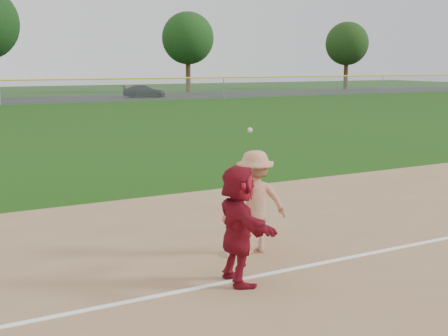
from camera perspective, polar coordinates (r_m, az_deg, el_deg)
name	(u,v)px	position (r m, az deg, el deg)	size (l,w,h in m)	color
ground	(264,256)	(9.83, 4.09, -8.90)	(160.00, 160.00, 0.00)	#17400C
foul_line	(290,269)	(9.20, 6.74, -10.19)	(60.00, 0.10, 0.01)	white
first_base	(238,252)	(9.83, 1.41, -8.51)	(0.37, 0.37, 0.08)	silver
base_runner	(239,225)	(8.36, 1.48, -5.78)	(1.67, 0.53, 1.80)	maroon
car_right	(144,91)	(56.21, -8.15, 7.73)	(1.70, 4.18, 1.21)	black
first_base_play	(255,202)	(9.75, 3.15, -3.43)	(1.28, 0.91, 2.19)	#A7A7A9
tree_3	(188,38)	(66.44, -3.70, 13.02)	(6.00, 6.00, 9.19)	#3E2816
tree_4	(347,44)	(76.73, 12.38, 12.23)	(5.60, 5.60, 8.67)	#322212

